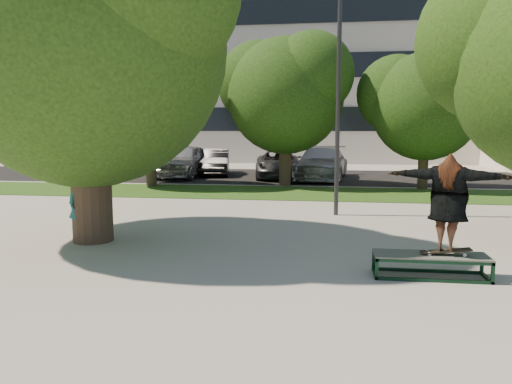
# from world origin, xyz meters

# --- Properties ---
(ground) EXTENTS (120.00, 120.00, 0.00)m
(ground) POSITION_xyz_m (0.00, 0.00, 0.00)
(ground) COLOR gray
(ground) RESTS_ON ground
(grass_strip) EXTENTS (30.00, 4.00, 0.02)m
(grass_strip) POSITION_xyz_m (1.00, 9.50, 0.01)
(grass_strip) COLOR #1E4212
(grass_strip) RESTS_ON ground
(asphalt_strip) EXTENTS (40.00, 8.00, 0.01)m
(asphalt_strip) POSITION_xyz_m (0.00, 16.00, 0.01)
(asphalt_strip) COLOR black
(asphalt_strip) RESTS_ON ground
(tree_left) EXTENTS (6.96, 5.95, 7.12)m
(tree_left) POSITION_xyz_m (-4.29, 1.09, 4.42)
(tree_left) COLOR #38281E
(tree_left) RESTS_ON ground
(bg_tree_left) EXTENTS (5.28, 4.51, 5.77)m
(bg_tree_left) POSITION_xyz_m (-6.57, 11.07, 3.73)
(bg_tree_left) COLOR #38281E
(bg_tree_left) RESTS_ON ground
(bg_tree_mid) EXTENTS (5.76, 4.92, 6.24)m
(bg_tree_mid) POSITION_xyz_m (-1.08, 12.08, 4.02)
(bg_tree_mid) COLOR #38281E
(bg_tree_mid) RESTS_ON ground
(bg_tree_right) EXTENTS (5.04, 4.31, 5.43)m
(bg_tree_right) POSITION_xyz_m (4.43, 11.57, 3.49)
(bg_tree_right) COLOR #38281E
(bg_tree_right) RESTS_ON ground
(lamppost) EXTENTS (0.25, 0.15, 6.11)m
(lamppost) POSITION_xyz_m (1.00, 5.00, 3.15)
(lamppost) COLOR #2D2D30
(lamppost) RESTS_ON ground
(office_building) EXTENTS (30.00, 14.12, 16.00)m
(office_building) POSITION_xyz_m (-2.00, 31.98, 8.00)
(office_building) COLOR #BAB5AD
(office_building) RESTS_ON ground
(grind_box) EXTENTS (1.80, 0.60, 0.38)m
(grind_box) POSITION_xyz_m (2.41, -0.70, 0.19)
(grind_box) COLOR black
(grind_box) RESTS_ON ground
(skater_rig) EXTENTS (1.97, 1.18, 1.63)m
(skater_rig) POSITION_xyz_m (2.64, -0.70, 1.23)
(skater_rig) COLOR white
(skater_rig) RESTS_ON grind_box
(bystander) EXTENTS (0.76, 0.70, 1.74)m
(bystander) POSITION_xyz_m (-4.29, 0.83, 0.87)
(bystander) COLOR #1B6A6A
(bystander) RESTS_ON ground
(car_silver_a) EXTENTS (2.10, 4.81, 1.61)m
(car_silver_a) POSITION_xyz_m (-6.23, 14.87, 0.81)
(car_silver_a) COLOR #B3B3B8
(car_silver_a) RESTS_ON asphalt_strip
(car_dark) EXTENTS (2.14, 4.29, 1.35)m
(car_dark) POSITION_xyz_m (-5.00, 16.27, 0.68)
(car_dark) COLOR black
(car_dark) RESTS_ON asphalt_strip
(car_grey) EXTENTS (2.73, 4.94, 1.31)m
(car_grey) POSITION_xyz_m (-1.57, 15.11, 0.65)
(car_grey) COLOR #515156
(car_grey) RESTS_ON asphalt_strip
(car_silver_b) EXTENTS (2.71, 5.53, 1.55)m
(car_silver_b) POSITION_xyz_m (0.50, 14.83, 0.77)
(car_silver_b) COLOR #B8B9BD
(car_silver_b) RESTS_ON asphalt_strip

